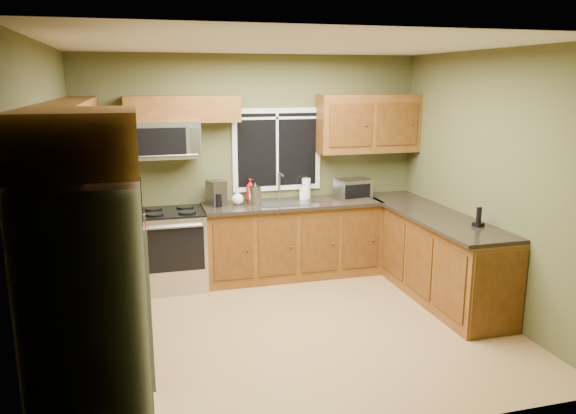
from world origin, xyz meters
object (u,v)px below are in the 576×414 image
soap_bottle_c (238,197)px  microwave (166,140)px  range (172,249)px  coffee_maker (217,194)px  kettle (255,194)px  paper_towel_roll (306,188)px  soap_bottle_a (250,190)px  soap_bottle_b (303,191)px  toaster_oven (353,189)px  cordless_phone (478,221)px  refrigerator (91,314)px

soap_bottle_c → microwave: bearing=175.5°
range → coffee_maker: bearing=8.1°
kettle → paper_towel_roll: bearing=16.1°
range → coffee_maker: (0.55, 0.08, 0.61)m
soap_bottle_a → soap_bottle_b: soap_bottle_a is taller
toaster_oven → kettle: kettle is taller
kettle → soap_bottle_c: size_ratio=1.49×
paper_towel_roll → cordless_phone: paper_towel_roll is taller
soap_bottle_a → paper_towel_roll: bearing=-1.6°
coffee_maker → cordless_phone: size_ratio=1.49×
toaster_oven → refrigerator: bearing=-136.7°
range → cordless_phone: bearing=-28.1°
refrigerator → range: size_ratio=1.92×
paper_towel_roll → soap_bottle_c: paper_towel_roll is taller
refrigerator → microwave: microwave is taller
soap_bottle_c → kettle: bearing=-17.8°
kettle → soap_bottle_b: bearing=12.8°
range → soap_bottle_a: size_ratio=3.40×
coffee_maker → soap_bottle_b: 1.10m
kettle → refrigerator: bearing=-121.3°
microwave → soap_bottle_b: microwave is taller
toaster_oven → cordless_phone: bearing=-65.3°
soap_bottle_b → range: bearing=-174.6°
refrigerator → paper_towel_roll: 3.82m
soap_bottle_c → paper_towel_roll: bearing=8.7°
kettle → soap_bottle_a: 0.22m
refrigerator → paper_towel_roll: (2.39, 2.98, 0.16)m
range → cordless_phone: cordless_phone is taller
paper_towel_roll → soap_bottle_b: bearing=-134.1°
range → soap_bottle_b: (1.65, 0.16, 0.57)m
refrigerator → cordless_phone: bearing=17.8°
range → paper_towel_roll: bearing=7.1°
toaster_oven → cordless_phone: (0.73, -1.59, -0.07)m
refrigerator → kettle: 3.26m
coffee_maker → soap_bottle_c: (0.25, -0.01, -0.05)m
range → soap_bottle_a: 1.18m
microwave → coffee_maker: size_ratio=2.55×
kettle → cordless_phone: bearing=-39.0°
refrigerator → toaster_oven: (2.94, 2.77, 0.17)m
range → coffee_maker: size_ratio=3.14×
soap_bottle_c → soap_bottle_a: bearing=40.1°
range → soap_bottle_c: bearing=5.2°
kettle → soap_bottle_a: size_ratio=0.98×
paper_towel_roll → soap_bottle_c: size_ratio=1.52×
soap_bottle_c → soap_bottle_b: bearing=5.5°
soap_bottle_a → soap_bottle_c: size_ratio=1.52×
microwave → soap_bottle_c: 1.06m
range → refrigerator: bearing=-104.0°
microwave → cordless_phone: bearing=-30.1°
refrigerator → cordless_phone: size_ratio=8.98×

